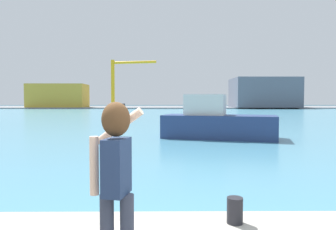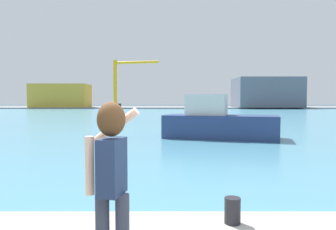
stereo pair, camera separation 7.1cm
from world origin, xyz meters
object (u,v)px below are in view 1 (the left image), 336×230
Objects in this scene: harbor_bollard at (235,210)px; warehouse_right at (264,93)px; warehouse_left at (58,96)px; person_photographer at (116,170)px; port_crane at (119,77)px; boat_moored at (216,122)px.

warehouse_right is at bearing 72.24° from harbor_bollard.
warehouse_right is at bearing -0.79° from warehouse_left.
warehouse_left reaches higher than harbor_bollard.
warehouse_right reaches higher than person_photographer.
port_crane is at bearing -176.52° from warehouse_right.
boat_moored is 0.44× the size of warehouse_left.
person_photographer is 0.25× the size of boat_moored.
port_crane reaches higher than warehouse_right.
boat_moored is at bearing -76.94° from port_crane.
boat_moored reaches higher than person_photographer.
person_photographer is at bearing -138.48° from harbor_bollard.
warehouse_right is (58.95, -0.81, 0.84)m from warehouse_left.
boat_moored is 70.29m from port_crane.
warehouse_left is at bearing 131.64° from boat_moored.
harbor_bollard is at bearing -69.58° from warehouse_left.
person_photographer is 91.97m from warehouse_left.
harbor_bollard is (1.48, 1.31, -0.88)m from person_photographer.
person_photographer is 2.17m from harbor_bollard.
port_crane is at bearing 99.48° from harbor_bollard.
boat_moored is at bearing 81.74° from harbor_bollard.
port_crane reaches higher than harbor_bollard.
warehouse_right is (27.12, 84.67, 3.81)m from harbor_bollard.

